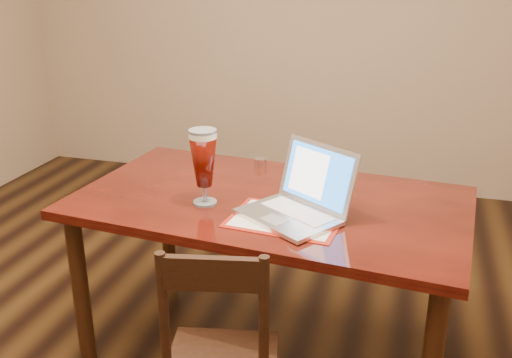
# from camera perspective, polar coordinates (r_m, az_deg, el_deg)

# --- Properties ---
(dining_table) EXTENTS (1.67, 1.04, 1.06)m
(dining_table) POSITION_cam_1_polar(r_m,az_deg,el_deg) (2.38, 1.24, -3.70)
(dining_table) COLOR #53120B
(dining_table) RESTS_ON ground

